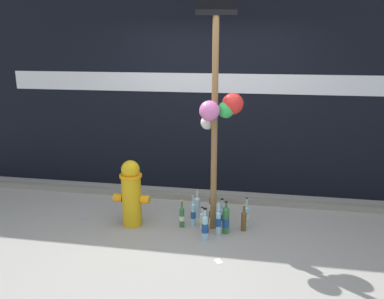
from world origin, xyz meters
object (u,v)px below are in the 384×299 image
(memorial_post, at_px, (218,93))
(bottle_6, at_px, (246,216))
(bottle_0, at_px, (226,220))
(bottle_10, at_px, (202,220))
(bottle_7, at_px, (222,216))
(bottle_11, at_px, (244,220))
(fire_hydrant, at_px, (131,193))
(bottle_9, at_px, (197,206))
(bottle_5, at_px, (205,227))
(bottle_2, at_px, (218,222))
(bottle_1, at_px, (206,223))
(bottle_8, at_px, (193,214))
(bottle_3, at_px, (182,216))
(bottle_4, at_px, (212,206))

(memorial_post, relative_size, bottle_6, 7.53)
(bottle_0, bearing_deg, bottle_10, 167.18)
(bottle_7, height_order, bottle_11, bottle_7)
(memorial_post, height_order, bottle_0, memorial_post)
(memorial_post, distance_m, fire_hydrant, 1.59)
(memorial_post, relative_size, bottle_9, 7.38)
(bottle_0, bearing_deg, bottle_11, 25.17)
(bottle_5, relative_size, bottle_10, 1.38)
(bottle_6, distance_m, bottle_9, 0.65)
(bottle_2, height_order, bottle_6, bottle_2)
(bottle_7, bearing_deg, bottle_1, -131.80)
(fire_hydrant, distance_m, bottle_6, 1.42)
(bottle_8, bearing_deg, bottle_6, 8.97)
(bottle_0, distance_m, bottle_9, 0.54)
(bottle_3, xyz_separation_m, bottle_8, (0.13, 0.05, 0.02))
(bottle_4, height_order, bottle_8, bottle_8)
(memorial_post, xyz_separation_m, fire_hydrant, (-1.02, -0.07, -1.22))
(bottle_1, height_order, bottle_9, bottle_9)
(bottle_6, distance_m, bottle_8, 0.64)
(bottle_8, distance_m, bottle_9, 0.25)
(fire_hydrant, height_order, bottle_8, fire_hydrant)
(bottle_1, bearing_deg, bottle_2, -16.15)
(bottle_1, xyz_separation_m, bottle_5, (0.01, -0.17, 0.04))
(bottle_5, xyz_separation_m, bottle_10, (-0.07, 0.27, -0.05))
(bottle_4, xyz_separation_m, bottle_6, (0.45, -0.19, -0.01))
(bottle_0, bearing_deg, bottle_2, -135.60)
(bottle_5, distance_m, bottle_11, 0.52)
(fire_hydrant, relative_size, bottle_1, 2.69)
(bottle_4, height_order, bottle_5, bottle_5)
(bottle_9, bearing_deg, bottle_11, -24.16)
(bottle_11, bearing_deg, bottle_6, 78.38)
(memorial_post, height_order, bottle_5, memorial_post)
(memorial_post, xyz_separation_m, bottle_11, (0.34, 0.00, -1.50))
(bottle_1, bearing_deg, bottle_0, 8.38)
(bottle_1, distance_m, bottle_3, 0.32)
(memorial_post, height_order, fire_hydrant, memorial_post)
(memorial_post, distance_m, bottle_1, 1.52)
(fire_hydrant, bearing_deg, bottle_2, -5.19)
(bottle_4, bearing_deg, bottle_0, -61.29)
(bottle_1, relative_size, bottle_3, 0.88)
(bottle_8, bearing_deg, bottle_3, -159.29)
(fire_hydrant, height_order, bottle_5, fire_hydrant)
(bottle_5, distance_m, bottle_9, 0.60)
(bottle_5, relative_size, bottle_7, 1.06)
(bottle_1, height_order, bottle_10, bottle_1)
(bottle_1, bearing_deg, memorial_post, 52.61)
(bottle_7, height_order, bottle_10, bottle_7)
(bottle_1, height_order, bottle_7, bottle_7)
(bottle_6, height_order, bottle_7, bottle_6)
(bottle_10, bearing_deg, bottle_8, 158.29)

